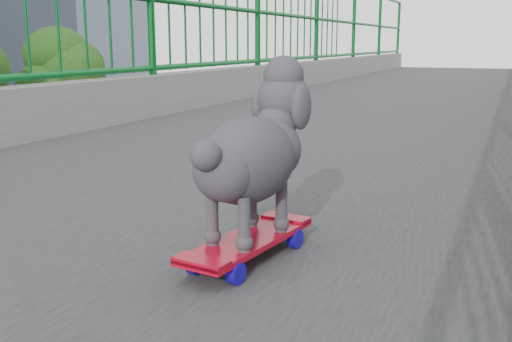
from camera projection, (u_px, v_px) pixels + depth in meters
The scene contains 4 objects.
railing at pixel (179, 133), 2.18m from camera, with size 3.00×24.00×1.42m.
skateboard at pixel (248, 243), 1.50m from camera, with size 0.19×0.46×0.06m.
poodle at pixel (253, 151), 1.47m from camera, with size 0.24×0.48×0.40m.
car_1 at pixel (157, 254), 19.54m from camera, with size 1.68×4.81×1.59m, color black.
Camera 1 is at (1.12, -1.87, 7.54)m, focal length 42.00 mm.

